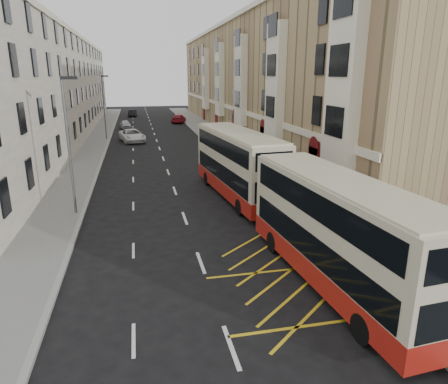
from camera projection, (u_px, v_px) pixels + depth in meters
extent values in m
plane|color=black|center=(218.00, 311.00, 14.41)|extent=(200.00, 200.00, 0.00)
cube|color=slate|center=(235.00, 151.00, 44.14)|extent=(4.00, 120.00, 0.15)
cube|color=slate|center=(88.00, 157.00, 40.96)|extent=(3.00, 120.00, 0.15)
cube|color=gray|center=(217.00, 152.00, 43.73)|extent=(0.25, 120.00, 0.15)
cube|color=gray|center=(103.00, 157.00, 41.27)|extent=(0.25, 120.00, 0.15)
cube|color=tan|center=(256.00, 80.00, 58.01)|extent=(10.00, 79.00, 15.00)
cube|color=white|center=(223.00, 105.00, 57.96)|extent=(0.18, 79.00, 0.50)
cube|color=white|center=(222.00, 23.00, 54.84)|extent=(0.40, 79.00, 0.50)
cube|color=white|center=(343.00, 87.00, 23.65)|extent=(0.80, 3.20, 10.00)
cube|color=white|center=(275.00, 83.00, 34.89)|extent=(0.80, 3.20, 10.00)
cube|color=white|center=(241.00, 81.00, 46.13)|extent=(0.80, 3.20, 10.00)
cube|color=white|center=(220.00, 80.00, 57.38)|extent=(0.80, 3.20, 10.00)
cube|color=white|center=(205.00, 79.00, 68.62)|extent=(0.80, 3.20, 10.00)
cube|color=#580A0D|center=(313.00, 168.00, 29.09)|extent=(0.20, 1.60, 3.00)
cube|color=#580A0D|center=(263.00, 142.00, 40.34)|extent=(0.20, 1.60, 3.00)
cube|color=#580A0D|center=(235.00, 127.00, 51.58)|extent=(0.20, 1.60, 3.00)
cube|color=#580A0D|center=(216.00, 118.00, 62.82)|extent=(0.20, 1.60, 3.00)
cube|color=#580A0D|center=(204.00, 111.00, 74.07)|extent=(0.20, 1.60, 3.00)
cube|color=white|center=(48.00, 88.00, 52.43)|extent=(9.00, 79.00, 13.00)
cube|color=white|center=(79.00, 36.00, 51.53)|extent=(0.30, 79.00, 0.50)
cube|color=black|center=(443.00, 279.00, 13.78)|extent=(0.08, 0.08, 2.60)
cube|color=black|center=(380.00, 237.00, 17.34)|extent=(0.08, 0.08, 2.60)
cube|color=black|center=(406.00, 234.00, 17.60)|extent=(0.08, 0.08, 2.60)
cube|color=black|center=(427.00, 222.00, 15.31)|extent=(1.65, 4.25, 0.10)
cube|color=gray|center=(437.00, 249.00, 15.79)|extent=(0.04, 3.60, 1.95)
cube|color=black|center=(415.00, 266.00, 16.54)|extent=(0.35, 1.60, 0.06)
cylinder|color=#C30C04|center=(344.00, 251.00, 17.86)|extent=(0.06, 0.06, 1.00)
cylinder|color=#C30C04|center=(313.00, 225.00, 20.90)|extent=(0.06, 0.06, 1.00)
cylinder|color=#C30C04|center=(290.00, 206.00, 23.95)|extent=(0.06, 0.06, 1.00)
cube|color=#C30C04|center=(314.00, 216.00, 20.77)|extent=(0.05, 6.50, 0.06)
cube|color=#C30C04|center=(313.00, 224.00, 20.89)|extent=(0.05, 6.50, 0.06)
cylinder|color=slate|center=(69.00, 148.00, 23.17)|extent=(0.16, 0.16, 8.00)
cube|color=black|center=(69.00, 78.00, 22.15)|extent=(0.90, 0.18, 0.18)
cylinder|color=slate|center=(104.00, 108.00, 51.28)|extent=(0.16, 0.16, 8.00)
cube|color=black|center=(105.00, 76.00, 50.26)|extent=(0.90, 0.18, 0.18)
cube|color=beige|center=(338.00, 230.00, 15.66)|extent=(3.33, 11.25, 3.98)
cube|color=#A21A11|center=(335.00, 266.00, 16.10)|extent=(3.36, 11.28, 0.91)
cube|color=black|center=(337.00, 242.00, 15.80)|extent=(3.31, 10.37, 1.11)
cube|color=black|center=(340.00, 200.00, 15.31)|extent=(3.31, 10.37, 1.01)
cube|color=beige|center=(342.00, 180.00, 15.09)|extent=(3.20, 10.80, 0.12)
cube|color=black|center=(279.00, 200.00, 20.86)|extent=(2.14, 0.24, 1.31)
cube|color=black|center=(281.00, 161.00, 20.28)|extent=(1.77, 0.21, 0.45)
cylinder|color=black|center=(273.00, 242.00, 19.13)|extent=(0.36, 1.03, 1.01)
cylinder|color=black|center=(316.00, 237.00, 19.76)|extent=(0.36, 1.03, 1.01)
cylinder|color=black|center=(363.00, 329.00, 12.60)|extent=(0.36, 1.03, 1.01)
cylinder|color=black|center=(422.00, 317.00, 13.23)|extent=(0.36, 1.03, 1.01)
cube|color=beige|center=(238.00, 163.00, 27.28)|extent=(3.74, 11.62, 4.10)
cube|color=#A21A11|center=(238.00, 185.00, 27.72)|extent=(3.77, 11.65, 0.93)
cube|color=black|center=(238.00, 170.00, 27.41)|extent=(3.69, 10.71, 1.14)
cube|color=black|center=(238.00, 145.00, 26.92)|extent=(3.69, 10.71, 1.04)
cube|color=beige|center=(238.00, 132.00, 26.68)|extent=(3.59, 11.15, 0.12)
cube|color=black|center=(214.00, 154.00, 32.58)|extent=(2.20, 0.31, 1.35)
cube|color=black|center=(214.00, 128.00, 31.98)|extent=(1.81, 0.27, 0.47)
cube|color=black|center=(273.00, 191.00, 22.22)|extent=(2.20, 0.31, 1.24)
cylinder|color=black|center=(207.00, 179.00, 30.79)|extent=(0.39, 1.06, 1.04)
cylinder|color=black|center=(236.00, 176.00, 31.49)|extent=(0.39, 1.06, 1.04)
cylinder|color=black|center=(240.00, 207.00, 24.13)|extent=(0.39, 1.06, 1.04)
cylinder|color=black|center=(275.00, 203.00, 24.83)|extent=(0.39, 1.06, 1.04)
cylinder|color=black|center=(399.00, 296.00, 14.30)|extent=(0.53, 0.53, 0.92)
cylinder|color=black|center=(401.00, 284.00, 14.17)|extent=(0.59, 0.59, 0.08)
imported|color=black|center=(364.00, 257.00, 16.39)|extent=(0.68, 0.47, 1.78)
imported|color=black|center=(398.00, 245.00, 17.64)|extent=(1.03, 0.95, 1.70)
imported|color=black|center=(316.00, 215.00, 21.27)|extent=(1.02, 0.43, 1.73)
imported|color=white|center=(132.00, 136.00, 50.69)|extent=(3.72, 6.07, 1.57)
imported|color=#ABADB3|center=(125.00, 124.00, 62.96)|extent=(2.09, 4.06, 1.32)
imported|color=black|center=(133.00, 113.00, 81.14)|extent=(1.80, 4.30, 1.38)
imported|color=maroon|center=(179.00, 119.00, 70.71)|extent=(3.28, 5.39, 1.46)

